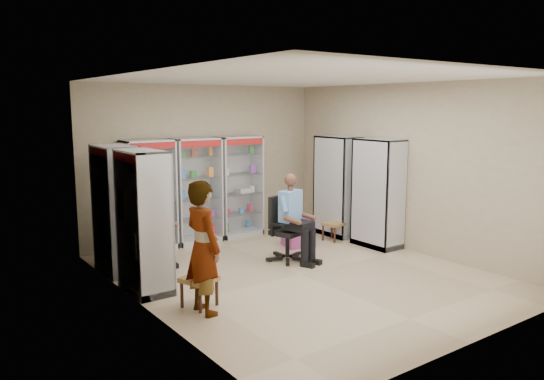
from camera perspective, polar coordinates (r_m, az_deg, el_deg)
floor at (r=8.35m, az=3.05°, el=-9.06°), size 6.00×6.00×0.00m
room_shell at (r=7.97m, az=3.17°, el=4.53°), size 5.02×6.02×3.01m
cabinet_back_left at (r=9.77m, az=-13.08°, el=-0.59°), size 0.90×0.50×2.00m
cabinet_back_mid at (r=10.17m, az=-8.14°, el=-0.08°), size 0.90×0.50×2.00m
cabinet_back_right at (r=10.64m, az=-3.61°, el=0.38°), size 0.90×0.50×2.00m
cabinet_right_far at (r=10.73m, az=7.03°, el=0.41°), size 0.90×0.50×2.00m
cabinet_right_near at (r=9.96m, az=11.32°, el=-0.36°), size 0.90×0.50×2.00m
cabinet_left_far at (r=8.59m, az=-16.39°, el=-2.02°), size 0.90×0.50×2.00m
cabinet_left_near at (r=7.58m, az=-13.60°, el=-3.34°), size 0.90×0.50×2.00m
wooden_chair at (r=9.12m, az=-12.63°, el=-4.65°), size 0.42×0.42×0.94m
seated_customer at (r=9.03m, az=-12.54°, el=-3.48°), size 0.44×0.60×1.34m
office_chair at (r=8.95m, az=1.68°, el=-4.18°), size 0.75×0.75×1.10m
seated_shopkeeper at (r=8.88m, az=1.88°, el=-3.29°), size 0.63×0.75×1.40m
pink_trunk at (r=9.94m, az=2.80°, el=-4.69°), size 0.59×0.57×0.48m
tea_glass at (r=9.89m, az=3.01°, el=-3.03°), size 0.07×0.07×0.11m
woven_stool_a at (r=10.42m, az=6.60°, el=-4.45°), size 0.41×0.41×0.35m
woven_stool_b at (r=7.09m, az=-7.82°, el=-10.78°), size 0.51×0.51×0.40m
standing_man at (r=6.69m, az=-7.44°, el=-6.16°), size 0.43×0.64×1.69m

